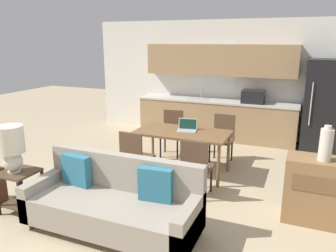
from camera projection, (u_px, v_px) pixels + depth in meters
The scene contains 15 objects.
ground_plane at pixel (123, 231), 3.96m from camera, with size 20.00×20.00×0.00m, color tan.
wall_back at pixel (220, 79), 7.75m from camera, with size 6.40×0.07×2.70m.
kitchen_counter at pixel (217, 102), 7.60m from camera, with size 3.66×0.65×2.15m.
refrigerator at pixel (322, 106), 6.65m from camera, with size 0.69×0.77×1.88m.
dining_table at pixel (182, 135), 5.56m from camera, with size 1.57×0.82×0.74m.
couch at pixel (115, 203), 3.93m from camera, with size 2.09×0.80×0.88m.
side_table at pixel (20, 185), 4.34m from camera, with size 0.44×0.44×0.57m.
table_lamp at pixel (11, 146), 4.19m from camera, with size 0.34×0.34×0.62m.
credenza at pixel (322, 191), 4.06m from camera, with size 0.90×0.45×0.84m.
vase at pixel (326, 144), 3.88m from camera, with size 0.15×0.15×0.44m.
dining_chair_far_left at pixel (172, 131), 6.51m from camera, with size 0.47×0.47×0.89m.
dining_chair_near_left at pixel (135, 155), 5.13m from camera, with size 0.45×0.45×0.89m.
dining_chair_far_right at pixel (222, 136), 6.14m from camera, with size 0.43×0.43×0.89m.
dining_chair_near_right at pixel (196, 165), 4.72m from camera, with size 0.43×0.43×0.89m.
laptop at pixel (187, 128), 5.58m from camera, with size 0.36×0.31×0.20m.
Camera 1 is at (1.86, -3.02, 2.24)m, focal length 35.00 mm.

